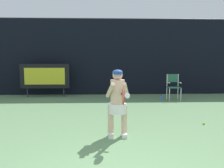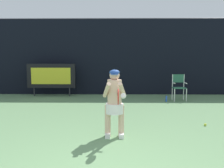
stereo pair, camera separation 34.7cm
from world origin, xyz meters
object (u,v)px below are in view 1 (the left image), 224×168
(scoreboard, at_px, (45,76))
(tennis_player, at_px, (118,100))
(umpire_chair, at_px, (173,85))
(water_bottle, at_px, (161,98))
(tennis_ball_loose, at_px, (204,123))
(tennis_racket, at_px, (123,96))

(scoreboard, bearing_deg, tennis_player, -62.83)
(scoreboard, xyz_separation_m, umpire_chair, (5.59, -1.04, -0.33))
(water_bottle, relative_size, tennis_ball_loose, 3.90)
(scoreboard, distance_m, tennis_ball_loose, 7.21)
(water_bottle, distance_m, tennis_racket, 5.42)
(tennis_racket, bearing_deg, water_bottle, 80.46)
(umpire_chair, bearing_deg, tennis_player, -119.62)
(tennis_racket, xyz_separation_m, tennis_ball_loose, (2.27, 1.45, -0.96))
(water_bottle, bearing_deg, tennis_racket, -112.08)
(umpire_chair, bearing_deg, tennis_ball_loose, -94.78)
(umpire_chair, bearing_deg, scoreboard, 169.50)
(water_bottle, height_order, tennis_ball_loose, water_bottle)
(tennis_ball_loose, bearing_deg, tennis_racket, -147.39)
(scoreboard, height_order, tennis_player, scoreboard)
(scoreboard, bearing_deg, umpire_chair, -10.50)
(tennis_player, height_order, tennis_racket, tennis_player)
(scoreboard, xyz_separation_m, tennis_ball_loose, (5.27, -4.84, -0.91))
(water_bottle, xyz_separation_m, tennis_racket, (-2.01, -4.96, 0.87))
(umpire_chair, xyz_separation_m, water_bottle, (-0.57, -0.29, -0.50))
(water_bottle, xyz_separation_m, tennis_player, (-2.09, -4.39, 0.69))
(water_bottle, bearing_deg, tennis_player, -115.43)
(umpire_chair, relative_size, water_bottle, 4.08)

